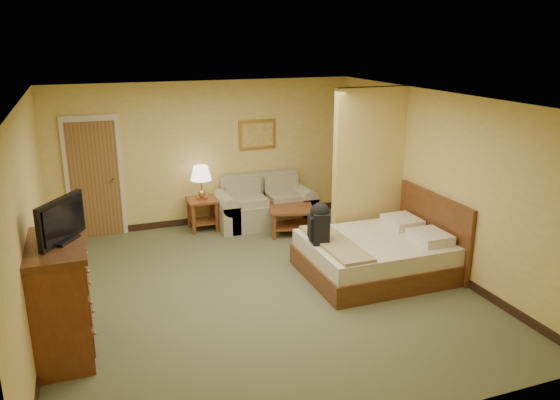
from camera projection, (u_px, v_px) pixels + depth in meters
name	position (u px, v px, depth m)	size (l,w,h in m)	color
floor	(259.00, 289.00, 7.51)	(6.00, 6.00, 0.00)	brown
ceiling	(257.00, 99.00, 6.75)	(6.00, 6.00, 0.00)	white
back_wall	(207.00, 154.00, 9.82)	(5.50, 0.02, 2.60)	#D9B95C
left_wall	(29.00, 223.00, 6.22)	(0.02, 6.00, 2.60)	#D9B95C
right_wall	(435.00, 180.00, 8.04)	(0.02, 6.00, 2.60)	#D9B95C
partition	(369.00, 170.00, 8.67)	(1.20, 0.15, 2.60)	#D9B95C
door	(95.00, 178.00, 9.22)	(0.94, 0.16, 2.10)	beige
baseboard	(209.00, 219.00, 10.18)	(5.50, 0.02, 0.12)	black
loveseat	(265.00, 208.00, 10.05)	(1.80, 0.84, 0.91)	#9C9476
side_table	(202.00, 209.00, 9.72)	(0.52, 0.52, 0.57)	maroon
table_lamp	(201.00, 174.00, 9.53)	(0.37, 0.37, 0.61)	#B27B41
coffee_table	(291.00, 214.00, 9.55)	(0.92, 0.92, 0.48)	maroon
wall_picture	(257.00, 135.00, 10.03)	(0.71, 0.04, 0.55)	#B78E3F
dresser	(61.00, 298.00, 5.84)	(0.64, 1.21, 1.29)	maroon
tv	(61.00, 221.00, 5.62)	(0.46, 0.67, 0.47)	black
bed	(380.00, 254.00, 7.93)	(2.04, 1.74, 1.12)	#502812
backpack	(320.00, 222.00, 7.62)	(0.30, 0.38, 0.58)	black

